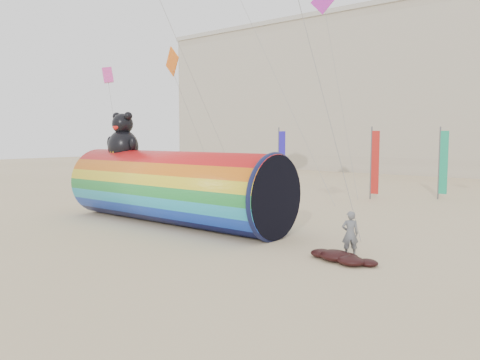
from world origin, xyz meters
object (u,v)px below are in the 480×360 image
Objects in this scene: windsock_assembly at (173,186)px; fabric_bundle at (341,257)px; hotel_building at (371,94)px; kite_handler at (350,234)px.

fabric_bundle is (10.18, -1.41, -1.80)m from windsock_assembly.
hotel_building is at bearing 101.08° from windsock_assembly.
hotel_building is 4.68× the size of windsock_assembly.
hotel_building reaches higher than fabric_bundle.
hotel_building is 23.06× the size of fabric_bundle.
fabric_bundle is at bearing -7.89° from windsock_assembly.
hotel_building is 34.93× the size of kite_handler.
kite_handler reaches higher than fabric_bundle.
windsock_assembly is at bearing -40.34° from kite_handler.
windsock_assembly is at bearing 172.11° from fabric_bundle.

